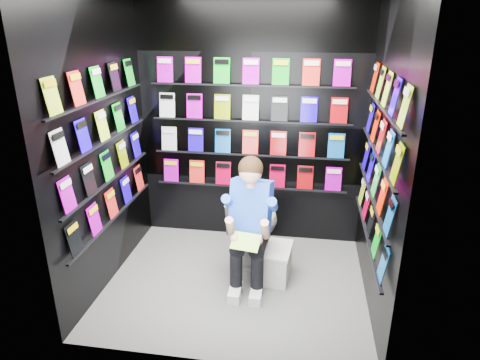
# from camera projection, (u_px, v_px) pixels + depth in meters

# --- Properties ---
(floor) EXTENTS (2.40, 2.40, 0.00)m
(floor) POSITION_uv_depth(u_px,v_px,m) (236.00, 283.00, 4.07)
(floor) COLOR slate
(floor) RESTS_ON ground
(wall_back) EXTENTS (2.40, 0.04, 2.60)m
(wall_back) POSITION_uv_depth(u_px,v_px,m) (251.00, 125.00, 4.53)
(wall_back) COLOR black
(wall_back) RESTS_ON floor
(wall_front) EXTENTS (2.40, 0.04, 2.60)m
(wall_front) POSITION_uv_depth(u_px,v_px,m) (209.00, 199.00, 2.68)
(wall_front) COLOR black
(wall_front) RESTS_ON floor
(wall_left) EXTENTS (0.04, 2.00, 2.60)m
(wall_left) POSITION_uv_depth(u_px,v_px,m) (102.00, 146.00, 3.78)
(wall_left) COLOR black
(wall_left) RESTS_ON floor
(wall_right) EXTENTS (0.04, 2.00, 2.60)m
(wall_right) POSITION_uv_depth(u_px,v_px,m) (382.00, 160.00, 3.43)
(wall_right) COLOR black
(wall_right) RESTS_ON floor
(comics_back) EXTENTS (2.10, 0.06, 1.37)m
(comics_back) POSITION_uv_depth(u_px,v_px,m) (250.00, 125.00, 4.50)
(comics_back) COLOR red
(comics_back) RESTS_ON wall_back
(comics_left) EXTENTS (0.06, 1.70, 1.37)m
(comics_left) POSITION_uv_depth(u_px,v_px,m) (105.00, 146.00, 3.77)
(comics_left) COLOR red
(comics_left) RESTS_ON wall_left
(comics_right) EXTENTS (0.06, 1.70, 1.37)m
(comics_right) POSITION_uv_depth(u_px,v_px,m) (379.00, 159.00, 3.43)
(comics_right) COLOR red
(comics_right) RESTS_ON wall_right
(toilet) EXTENTS (0.54, 0.81, 0.73)m
(toilet) POSITION_uv_depth(u_px,v_px,m) (256.00, 225.00, 4.39)
(toilet) COLOR white
(toilet) RESTS_ON floor
(longbox) EXTENTS (0.25, 0.41, 0.29)m
(longbox) POSITION_uv_depth(u_px,v_px,m) (278.00, 264.00, 4.10)
(longbox) COLOR silver
(longbox) RESTS_ON floor
(longbox_lid) EXTENTS (0.27, 0.43, 0.03)m
(longbox_lid) POSITION_uv_depth(u_px,v_px,m) (278.00, 250.00, 4.05)
(longbox_lid) COLOR silver
(longbox_lid) RESTS_ON longbox
(reader) EXTENTS (0.61, 0.79, 1.33)m
(reader) POSITION_uv_depth(u_px,v_px,m) (251.00, 206.00, 3.90)
(reader) COLOR blue
(reader) RESTS_ON toilet
(held_comic) EXTENTS (0.27, 0.18, 0.10)m
(held_comic) POSITION_uv_depth(u_px,v_px,m) (246.00, 242.00, 3.64)
(held_comic) COLOR green
(held_comic) RESTS_ON reader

